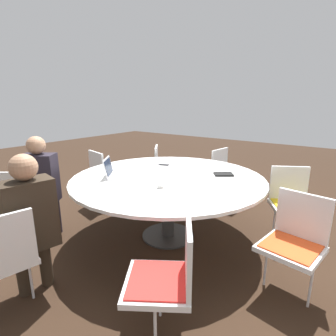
{
  "coord_description": "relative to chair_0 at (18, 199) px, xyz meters",
  "views": [
    {
      "loc": [
        2.29,
        1.67,
        1.57
      ],
      "look_at": [
        0.0,
        0.0,
        0.84
      ],
      "focal_mm": 28.0,
      "sensor_mm": 36.0,
      "label": 1
    }
  ],
  "objects": [
    {
      "name": "ground_plane",
      "position": [
        -1.05,
        1.32,
        -0.5
      ],
      "size": [
        16.0,
        16.0,
        0.0
      ],
      "primitive_type": "plane",
      "color": "black"
    },
    {
      "name": "conference_table",
      "position": [
        -1.05,
        1.32,
        0.15
      ],
      "size": [
        2.15,
        2.15,
        0.74
      ],
      "color": "#333333",
      "rests_on": "ground_plane"
    },
    {
      "name": "chair_0",
      "position": [
        0.0,
        0.0,
        0.0
      ],
      "size": [
        0.6,
        0.6,
        0.85
      ],
      "rotation": [
        0.0,
        0.0,
        8.49
      ],
      "color": "silver",
      "rests_on": "ground_plane"
    },
    {
      "name": "chair_1",
      "position": [
        0.61,
        1.05,
        0.0
      ],
      "size": [
        0.51,
        0.5,
        0.85
      ],
      "rotation": [
        0.0,
        0.0,
        9.23
      ],
      "color": "silver",
      "rests_on": "ground_plane"
    },
    {
      "name": "chair_2",
      "position": [
        0.07,
        2.13,
        0.0
      ],
      "size": [
        0.6,
        0.59,
        0.85
      ],
      "rotation": [
        0.0,
        0.0,
        10.0
      ],
      "color": "silver",
      "rests_on": "ground_plane"
    },
    {
      "name": "chair_3",
      "position": [
        -0.89,
        2.69,
        0.0
      ],
      "size": [
        0.49,
        0.5,
        0.85
      ],
      "rotation": [
        0.0,
        0.0,
        10.83
      ],
      "color": "silver",
      "rests_on": "ground_plane"
    },
    {
      "name": "chair_4",
      "position": [
        -1.8,
        2.48,
        0.0
      ],
      "size": [
        0.58,
        0.59,
        0.85
      ],
      "rotation": [
        0.0,
        0.0,
        11.52
      ],
      "color": "silver",
      "rests_on": "ground_plane"
    },
    {
      "name": "chair_5",
      "position": [
        -2.43,
        1.42,
        0.0
      ],
      "size": [
        0.49,
        0.47,
        0.85
      ],
      "rotation": [
        0.0,
        0.0,
        12.44
      ],
      "color": "silver",
      "rests_on": "ground_plane"
    },
    {
      "name": "chair_6",
      "position": [
        -2.13,
        0.45,
        0.0
      ],
      "size": [
        0.6,
        0.6,
        0.85
      ],
      "rotation": [
        0.0,
        0.0,
        13.19
      ],
      "color": "silver",
      "rests_on": "ground_plane"
    },
    {
      "name": "chair_7",
      "position": [
        -1.29,
        -0.05,
        0.0
      ],
      "size": [
        0.51,
        0.52,
        0.85
      ],
      "rotation": [
        0.0,
        0.0,
        13.91
      ],
      "color": "silver",
      "rests_on": "ground_plane"
    },
    {
      "name": "person_0",
      "position": [
        -0.21,
        0.14,
        0.2
      ],
      "size": [
        0.39,
        0.42,
        1.2
      ],
      "rotation": [
        0.0,
        0.0,
        8.49
      ],
      "color": "#231E28",
      "rests_on": "ground_plane"
    },
    {
      "name": "person_1",
      "position": [
        0.36,
        1.02,
        0.2
      ],
      "size": [
        0.4,
        0.31,
        1.2
      ],
      "rotation": [
        0.0,
        0.0,
        9.23
      ],
      "color": "#2D2319",
      "rests_on": "ground_plane"
    },
    {
      "name": "laptop",
      "position": [
        -0.69,
        0.83,
        0.29
      ],
      "size": [
        0.4,
        0.39,
        0.21
      ],
      "rotation": [
        0.0,
        0.0,
        3.78
      ],
      "color": "silver",
      "rests_on": "conference_table"
    },
    {
      "name": "spiral_notebook",
      "position": [
        -1.48,
        1.8,
        0.25
      ],
      "size": [
        0.25,
        0.26,
        0.02
      ],
      "color": "black",
      "rests_on": "conference_table"
    },
    {
      "name": "coffee_cup",
      "position": [
        -0.7,
        1.48,
        0.28
      ],
      "size": [
        0.08,
        0.08,
        0.09
      ],
      "color": "white",
      "rests_on": "conference_table"
    },
    {
      "name": "cell_phone",
      "position": [
        -1.46,
        0.95,
        0.24
      ],
      "size": [
        0.11,
        0.16,
        0.01
      ],
      "color": "black",
      "rests_on": "conference_table"
    }
  ]
}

